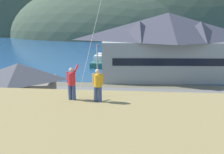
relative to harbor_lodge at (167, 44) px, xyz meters
The scene contains 20 objects.
ground_plane 24.16m from the harbor_lodge, 106.77° to the right, with size 600.00×600.00×0.00m, color #66604C.
parking_lot_pad 19.57m from the harbor_lodge, 111.17° to the right, with size 40.00×20.00×0.10m, color slate.
bay_water 38.50m from the harbor_lodge, 100.25° to the left, with size 360.00×84.00×0.03m, color navy.
far_hill_east_peak 116.07m from the harbor_lodge, 125.87° to the left, with size 83.51×45.74×93.74m, color #42513D.
far_hill_center_saddle 87.71m from the harbor_lodge, 101.23° to the left, with size 102.05×63.16×52.14m, color #42513D.
far_hill_far_shoulder 95.96m from the harbor_lodge, 88.30° to the left, with size 121.62×71.06×72.62m, color #3D4C38.
harbor_lodge is the anchor object (origin of this frame).
storage_shed_near_lot 23.93m from the harbor_lodge, 138.71° to the right, with size 8.47×6.85×4.95m.
wharf_dock 16.83m from the harbor_lodge, 123.98° to the left, with size 3.20×14.78×0.70m.
moored_boat_wharfside 16.11m from the harbor_lodge, 144.06° to the left, with size 2.68×7.27×2.16m.
moored_boat_outer_mooring 16.83m from the harbor_lodge, 109.60° to the left, with size 2.88×7.60×2.16m.
moored_boat_inner_slip 17.76m from the harbor_lodge, 136.39° to the left, with size 2.86×6.95×2.16m.
parked_car_front_row_silver 21.61m from the harbor_lodge, 92.58° to the right, with size 4.23×2.11×1.82m.
parked_car_lone_by_shed 18.69m from the harbor_lodge, 118.75° to the right, with size 4.28×2.21×1.82m.
parked_car_front_row_end 16.74m from the harbor_lodge, 89.24° to the right, with size 4.27×2.19×1.82m.
parked_car_corner_spot 26.23m from the harbor_lodge, 121.69° to the right, with size 4.31×2.28×1.82m.
parked_car_front_row_red 23.49m from the harbor_lodge, 110.79° to the right, with size 4.23×2.11×1.82m.
parking_light_pole 15.44m from the harbor_lodge, 128.88° to the right, with size 0.24×0.78×6.50m.
person_kite_flyer 30.51m from the harbor_lodge, 106.05° to the right, with size 0.60×0.62×1.86m.
person_companion 30.34m from the harbor_lodge, 103.37° to the right, with size 0.55×0.40×1.74m.
Camera 1 is at (1.66, -19.66, 10.08)m, focal length 41.28 mm.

